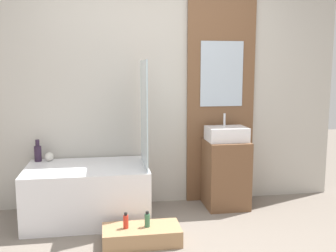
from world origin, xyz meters
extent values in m
cube|color=#B7B2A8|center=(0.00, 1.58, 1.30)|extent=(4.20, 0.06, 2.60)
cube|color=brown|center=(0.77, 1.53, 1.30)|extent=(0.76, 0.03, 2.60)
cube|color=#ADBCCC|center=(0.77, 1.51, 1.43)|extent=(0.48, 0.01, 0.71)
cube|color=white|center=(-0.69, 1.15, 0.27)|extent=(1.18, 0.76, 0.54)
cube|color=silver|center=(-0.69, 1.15, 0.54)|extent=(0.92, 0.54, 0.01)
cube|color=silver|center=(-0.13, 1.08, 1.06)|extent=(0.01, 0.59, 1.03)
cube|color=#A87F56|center=(-0.22, 0.52, 0.07)|extent=(0.67, 0.33, 0.14)
cube|color=brown|center=(0.77, 1.29, 0.36)|extent=(0.44, 0.44, 0.72)
cube|color=white|center=(0.77, 1.29, 0.80)|extent=(0.42, 0.31, 0.15)
cylinder|color=silver|center=(0.77, 1.38, 0.94)|extent=(0.02, 0.02, 0.14)
cylinder|color=#2D1E33|center=(-1.20, 1.44, 0.62)|extent=(0.07, 0.07, 0.16)
cylinder|color=#2D1E33|center=(-1.20, 1.44, 0.73)|extent=(0.04, 0.04, 0.07)
sphere|color=silver|center=(-1.09, 1.43, 0.59)|extent=(0.09, 0.09, 0.09)
cylinder|color=red|center=(-0.35, 0.52, 0.20)|extent=(0.04, 0.04, 0.11)
cylinder|color=black|center=(-0.35, 0.52, 0.27)|extent=(0.03, 0.03, 0.02)
cylinder|color=#38704C|center=(-0.17, 0.52, 0.20)|extent=(0.05, 0.05, 0.11)
cylinder|color=black|center=(-0.17, 0.52, 0.27)|extent=(0.03, 0.03, 0.02)
camera|label=1|loc=(-0.51, -2.67, 1.50)|focal=42.00mm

